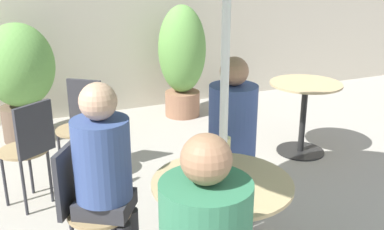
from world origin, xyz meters
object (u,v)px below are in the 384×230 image
seated_person_1 (105,169)px  bistro_chair_0 (233,154)px  cafe_table_near (221,213)px  bistro_chair_1 (85,200)px  beer_glass_1 (221,185)px  seated_person_0 (232,132)px  potted_plant_0 (20,75)px  beer_glass_0 (225,151)px  cafe_table_far (304,105)px  bistro_chair_3 (30,144)px  potted_plant_1 (182,57)px  bistro_chair_4 (82,119)px

seated_person_1 → bistro_chair_0: bearing=-39.6°
cafe_table_near → bistro_chair_1: 0.79m
bistro_chair_1 → beer_glass_1: (0.55, -0.63, 0.29)m
bistro_chair_1 → seated_person_0: 1.05m
potted_plant_0 → seated_person_1: bearing=-84.2°
bistro_chair_1 → seated_person_0: size_ratio=0.69×
bistro_chair_1 → beer_glass_0: 0.86m
cafe_table_near → seated_person_0: bearing=56.6°
cafe_table_near → cafe_table_far: bearing=41.3°
bistro_chair_3 → bistro_chair_1: bearing=70.0°
cafe_table_near → potted_plant_1: (1.03, 3.02, 0.21)m
seated_person_1 → beer_glass_1: bearing=-108.3°
seated_person_1 → bistro_chair_4: bearing=28.1°
beer_glass_1 → potted_plant_1: size_ratio=0.14×
bistro_chair_1 → bistro_chair_4: (0.25, 1.42, 0.00)m
bistro_chair_0 → potted_plant_0: size_ratio=0.69×
bistro_chair_4 → cafe_table_far: bearing=28.6°
cafe_table_near → bistro_chair_3: 1.69m
cafe_table_far → potted_plant_1: size_ratio=0.53×
seated_person_0 → potted_plant_1: potted_plant_1 is taller
potted_plant_0 → potted_plant_1: bearing=1.3°
cafe_table_far → potted_plant_1: potted_plant_1 is taller
seated_person_1 → beer_glass_1: seated_person_1 is taller
cafe_table_far → beer_glass_1: 2.48m
potted_plant_0 → potted_plant_1: (1.85, 0.04, 0.03)m
bistro_chair_3 → seated_person_0: 1.55m
seated_person_1 → beer_glass_0: 0.69m
bistro_chair_3 → beer_glass_1: 1.84m
bistro_chair_0 → seated_person_1: 1.05m
bistro_chair_0 → potted_plant_0: potted_plant_0 is taller
bistro_chair_0 → seated_person_1: (-0.98, -0.30, 0.21)m
cafe_table_near → bistro_chair_0: bearing=56.6°
bistro_chair_1 → seated_person_0: bearing=-50.4°
bistro_chair_0 → bistro_chair_4: size_ratio=1.00×
seated_person_1 → bistro_chair_1: bearing=90.0°
seated_person_0 → potted_plant_0: size_ratio=1.01×
bistro_chair_4 → potted_plant_1: 1.87m
cafe_table_near → cafe_table_far: size_ratio=1.06×
bistro_chair_4 → bistro_chair_3: bearing=-100.2°
bistro_chair_1 → potted_plant_0: 2.56m
seated_person_1 → beer_glass_0: bearing=-71.0°
cafe_table_near → beer_glass_0: bearing=59.2°
seated_person_0 → cafe_table_near: bearing=-90.0°
seated_person_0 → potted_plant_1: 2.57m
bistro_chair_1 → potted_plant_1: (1.70, 2.59, 0.20)m
bistro_chair_4 → seated_person_0: bearing=-20.7°
bistro_chair_3 → beer_glass_0: (0.99, -1.26, 0.27)m
cafe_table_far → potted_plant_1: (-0.65, 1.54, 0.23)m
bistro_chair_1 → beer_glass_1: bearing=-105.4°
bistro_chair_1 → bistro_chair_4: size_ratio=1.00×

